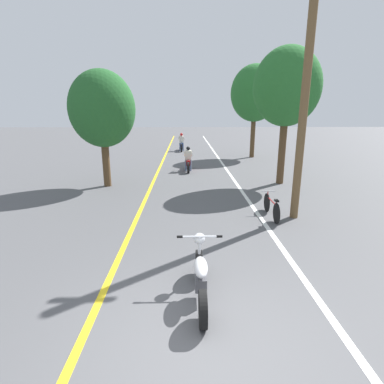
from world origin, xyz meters
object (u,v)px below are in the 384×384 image
at_px(motorcycle_foreground, 201,276).
at_px(bicycle_parked, 272,207).
at_px(utility_pole, 306,90).
at_px(roadside_tree_left, 102,109).
at_px(roadside_tree_right_far, 255,94).
at_px(motorcycle_rider_lead, 188,162).
at_px(roadside_tree_right_near, 287,88).
at_px(motorcycle_rider_far, 182,144).

relative_size(motorcycle_foreground, bicycle_parked, 1.15).
distance_m(utility_pole, roadside_tree_left, 8.13).
distance_m(roadside_tree_right_far, motorcycle_rider_lead, 7.87).
xyz_separation_m(roadside_tree_left, bicycle_parked, (6.19, -4.24, -2.97)).
xyz_separation_m(roadside_tree_right_near, bicycle_parked, (-1.68, -4.58, -3.88)).
bearing_deg(roadside_tree_right_near, bicycle_parked, -110.10).
bearing_deg(motorcycle_rider_far, utility_pole, -77.15).
distance_m(roadside_tree_right_near, bicycle_parked, 6.23).
height_order(utility_pole, roadside_tree_right_far, utility_pole).
xyz_separation_m(roadside_tree_right_near, motorcycle_rider_lead, (-4.22, 3.13, -3.70)).
bearing_deg(roadside_tree_left, roadside_tree_right_near, 2.50).
xyz_separation_m(roadside_tree_left, motorcycle_rider_far, (3.16, 12.18, -2.75)).
bearing_deg(bicycle_parked, utility_pole, -0.91).
bearing_deg(motorcycle_rider_lead, utility_pole, -67.07).
relative_size(motorcycle_foreground, motorcycle_rider_far, 0.94).
relative_size(roadside_tree_left, motorcycle_rider_far, 2.36).
xyz_separation_m(utility_pole, motorcycle_rider_lead, (-3.27, 7.72, -3.32)).
xyz_separation_m(motorcycle_rider_lead, motorcycle_rider_far, (-0.48, 8.71, 0.04)).
xyz_separation_m(utility_pole, roadside_tree_left, (-6.91, 4.25, -0.52)).
height_order(motorcycle_rider_lead, motorcycle_rider_far, motorcycle_rider_far).
relative_size(roadside_tree_left, motorcycle_foreground, 2.50).
relative_size(roadside_tree_right_far, motorcycle_rider_lead, 3.16).
relative_size(motorcycle_rider_far, bicycle_parked, 1.22).
bearing_deg(roadside_tree_left, roadside_tree_right_far, 45.57).
distance_m(utility_pole, roadside_tree_right_near, 4.71).
height_order(roadside_tree_right_near, motorcycle_foreground, roadside_tree_right_near).
height_order(roadside_tree_left, motorcycle_foreground, roadside_tree_left).
bearing_deg(motorcycle_rider_far, roadside_tree_right_far, -35.76).
bearing_deg(motorcycle_foreground, roadside_tree_left, 114.08).
bearing_deg(roadside_tree_right_far, motorcycle_foreground, -105.10).
height_order(roadside_tree_right_near, roadside_tree_right_far, roadside_tree_right_far).
distance_m(motorcycle_rider_lead, bicycle_parked, 8.12).
distance_m(roadside_tree_left, motorcycle_rider_far, 12.88).
distance_m(motorcycle_foreground, motorcycle_rider_lead, 11.87).
bearing_deg(motorcycle_rider_far, motorcycle_rider_lead, -86.83).
distance_m(roadside_tree_right_far, motorcycle_foreground, 17.92).
bearing_deg(bicycle_parked, roadside_tree_right_far, 80.53).
bearing_deg(utility_pole, motorcycle_foreground, -127.27).
bearing_deg(roadside_tree_right_far, motorcycle_rider_far, 144.24).
relative_size(utility_pole, motorcycle_rider_far, 3.58).
relative_size(utility_pole, roadside_tree_right_near, 1.26).
relative_size(roadside_tree_right_near, motorcycle_rider_lead, 2.94).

